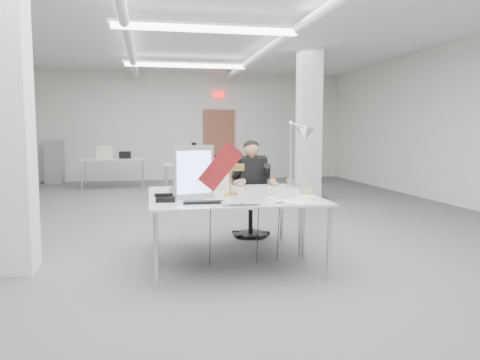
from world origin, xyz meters
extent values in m
cube|color=#515154|center=(0.00, 0.00, -0.01)|extent=(10.00, 14.00, 0.02)
cube|color=white|center=(0.00, 0.00, 3.21)|extent=(10.00, 14.00, 0.02)
cube|color=silver|center=(0.00, 7.01, 1.60)|extent=(10.00, 0.02, 3.20)
cube|color=white|center=(-2.30, -2.00, 1.60)|extent=(0.45, 0.45, 3.20)
cube|color=white|center=(2.50, 2.50, 1.60)|extent=(0.45, 0.45, 3.20)
cube|color=brown|center=(1.20, 6.94, 1.05)|extent=(0.95, 0.08, 2.10)
cube|color=red|center=(1.20, 6.90, 2.55)|extent=(0.32, 0.06, 0.16)
cylinder|color=silver|center=(-1.20, 0.00, 3.02)|extent=(0.16, 13.60, 0.16)
cylinder|color=silver|center=(1.40, 0.00, 3.02)|extent=(0.16, 13.60, 0.16)
cube|color=white|center=(0.00, 0.00, 2.98)|extent=(2.80, 0.14, 0.08)
cube|color=white|center=(0.00, 4.00, 2.98)|extent=(2.80, 0.14, 0.08)
cube|color=silver|center=(0.00, -2.50, 0.74)|extent=(1.80, 0.90, 0.02)
cube|color=silver|center=(0.00, -1.60, 0.74)|extent=(1.80, 0.90, 0.02)
cube|color=silver|center=(0.20, 3.00, 0.74)|extent=(1.60, 0.80, 0.02)
cube|color=silver|center=(-1.80, 5.20, 0.74)|extent=(1.60, 0.80, 0.02)
cube|color=gray|center=(-3.50, 6.65, 0.60)|extent=(0.45, 0.55, 1.20)
cube|color=silver|center=(-0.43, -2.29, 1.03)|extent=(0.44, 0.19, 0.56)
cube|color=maroon|center=(-0.15, -2.33, 1.09)|extent=(0.49, 0.03, 0.53)
cube|color=black|center=(-0.37, -2.63, 0.76)|extent=(0.41, 0.15, 0.02)
imported|color=#BABABF|center=(-0.04, -2.87, 0.77)|extent=(0.37, 0.24, 0.03)
ellipsoid|color=silver|center=(0.35, -2.77, 0.77)|extent=(0.10, 0.08, 0.03)
cube|color=black|center=(-0.73, -2.44, 0.78)|extent=(0.21, 0.19, 0.05)
cube|color=#B07F4B|center=(-0.61, -2.12, 0.81)|extent=(0.14, 0.04, 0.11)
cube|color=#A68847|center=(0.81, -2.26, 0.81)|extent=(0.14, 0.09, 0.11)
cylinder|color=#A4A3A8|center=(0.44, -2.14, 0.81)|extent=(0.10, 0.03, 0.10)
cube|color=white|center=(0.55, -2.69, 0.76)|extent=(0.33, 0.36, 0.01)
cube|color=#D0B67C|center=(0.65, -2.59, 0.76)|extent=(0.32, 0.34, 0.01)
cube|color=white|center=(0.79, -2.35, 0.76)|extent=(0.23, 0.23, 0.01)
cube|color=beige|center=(-0.21, -1.62, 0.94)|extent=(0.51, 0.50, 0.37)
camera|label=1|loc=(-0.89, -7.15, 1.46)|focal=35.00mm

